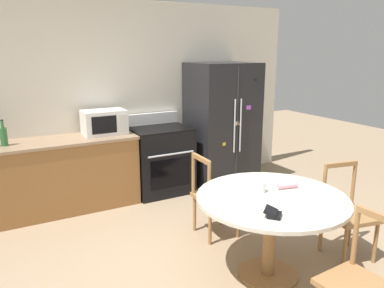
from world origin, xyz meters
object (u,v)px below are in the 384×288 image
object	(u,v)px
refrigerator	(222,124)
oven_range	(161,159)
dining_chair_far	(214,197)
dining_chair_right	(348,214)
wallet	(273,213)
microwave	(104,122)
candle_glass	(261,188)
counter_bottle	(4,136)
dining_chair_near	(360,285)

from	to	relation	value
refrigerator	oven_range	distance (m)	1.06
dining_chair_far	refrigerator	bearing A→B (deg)	146.20
dining_chair_right	wallet	xyz separation A→B (m)	(-1.14, -0.22, 0.35)
oven_range	microwave	world-z (taller)	microwave
microwave	wallet	bearing A→B (deg)	-80.12
oven_range	candle_glass	world-z (taller)	oven_range
counter_bottle	dining_chair_near	size ratio (longest dim) A/B	0.33
dining_chair_near	dining_chair_far	bearing A→B (deg)	-2.16
candle_glass	dining_chair_right	bearing A→B (deg)	-13.04
microwave	dining_chair_far	xyz separation A→B (m)	(0.71, -1.52, -0.62)
candle_glass	wallet	world-z (taller)	candle_glass
oven_range	dining_chair_right	bearing A→B (deg)	-70.30
dining_chair_near	counter_bottle	bearing A→B (deg)	27.16
refrigerator	candle_glass	world-z (taller)	refrigerator
refrigerator	dining_chair_near	bearing A→B (deg)	-106.86
dining_chair_far	wallet	world-z (taller)	dining_chair_far
dining_chair_right	wallet	bearing A→B (deg)	22.16
counter_bottle	refrigerator	bearing A→B (deg)	-1.51
dining_chair_near	wallet	world-z (taller)	dining_chair_near
refrigerator	wallet	xyz separation A→B (m)	(-1.24, -2.59, -0.11)
refrigerator	dining_chair_right	world-z (taller)	refrigerator
candle_glass	wallet	bearing A→B (deg)	-118.63
refrigerator	dining_chair_near	xyz separation A→B (m)	(-0.96, -3.16, -0.45)
oven_range	counter_bottle	bearing A→B (deg)	179.60
counter_bottle	dining_chair_near	bearing A→B (deg)	-59.29
dining_chair_right	dining_chair_near	xyz separation A→B (m)	(-0.86, -0.80, 0.00)
counter_bottle	candle_glass	bearing A→B (deg)	-49.93
counter_bottle	oven_range	bearing A→B (deg)	-0.40
oven_range	dining_chair_near	world-z (taller)	oven_range
counter_bottle	dining_chair_near	distance (m)	3.81
dining_chair_near	candle_glass	xyz separation A→B (m)	(-0.05, 1.01, 0.36)
microwave	dining_chair_far	bearing A→B (deg)	-64.91
dining_chair_right	dining_chair_far	distance (m)	1.32
dining_chair_right	candle_glass	xyz separation A→B (m)	(-0.90, 0.21, 0.36)
oven_range	refrigerator	bearing A→B (deg)	-3.71
counter_bottle	dining_chair_near	world-z (taller)	counter_bottle
dining_chair_near	candle_glass	bearing A→B (deg)	-0.90
counter_bottle	dining_chair_right	bearing A→B (deg)	-41.26
counter_bottle	candle_glass	distance (m)	2.92
oven_range	candle_glass	distance (m)	2.24
candle_glass	refrigerator	bearing A→B (deg)	65.00
wallet	counter_bottle	bearing A→B (deg)	121.63
counter_bottle	wallet	world-z (taller)	counter_bottle
refrigerator	candle_glass	size ratio (longest dim) A/B	20.00
dining_chair_near	wallet	size ratio (longest dim) A/B	5.17
wallet	microwave	bearing A→B (deg)	99.88
oven_range	dining_chair_right	distance (m)	2.58
oven_range	microwave	distance (m)	0.95
microwave	dining_chair_near	distance (m)	3.43
microwave	candle_glass	bearing A→B (deg)	-72.74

